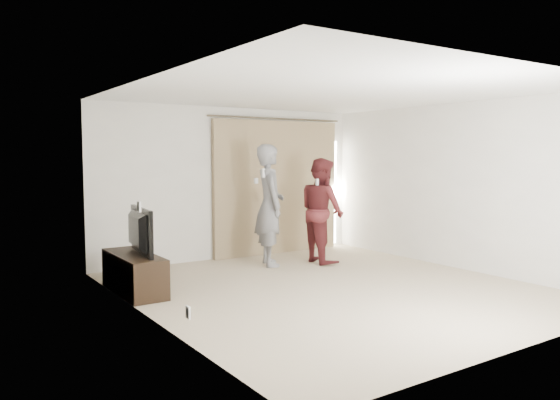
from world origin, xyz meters
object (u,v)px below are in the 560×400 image
at_px(tv, 133,231).
at_px(person_woman, 322,210).
at_px(tv_console, 134,273).
at_px(person_man, 270,205).

height_order(tv, person_woman, person_woman).
relative_size(tv_console, person_man, 0.67).
bearing_deg(person_woman, tv, -175.66).
bearing_deg(person_man, tv_console, -167.90).
distance_m(tv_console, tv, 0.55).
bearing_deg(tv, tv_console, 0.00).
height_order(tv_console, tv, tv).
bearing_deg(tv, person_man, -70.91).
height_order(tv, person_man, person_man).
xyz_separation_m(tv, person_woman, (3.28, 0.25, 0.06)).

